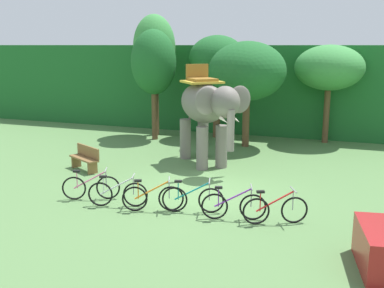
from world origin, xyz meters
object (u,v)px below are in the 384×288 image
at_px(bike_pink, 91,187).
at_px(bike_teal, 193,199).
at_px(tree_right, 154,63).
at_px(tree_far_right, 247,71).
at_px(tree_center_left, 329,68).
at_px(elephant, 206,108).
at_px(bike_red, 275,210).
at_px(bike_purple, 234,206).
at_px(wooden_bench, 85,157).
at_px(bike_orange, 153,198).
at_px(tree_left, 217,60).
at_px(bike_white, 118,193).
at_px(tree_far_left, 154,49).

xyz_separation_m(bike_pink, bike_teal, (3.20, 0.02, 0.00)).
height_order(tree_right, bike_pink, tree_right).
xyz_separation_m(tree_far_right, tree_center_left, (3.33, 2.07, 0.10)).
distance_m(elephant, bike_teal, 5.42).
bearing_deg(bike_red, bike_purple, -175.64).
xyz_separation_m(tree_right, wooden_bench, (-0.05, -5.99, -3.20)).
bearing_deg(tree_far_right, bike_teal, -86.22).
bearing_deg(wooden_bench, bike_orange, -36.32).
distance_m(tree_right, tree_far_right, 4.53).
height_order(bike_purple, bike_red, same).
xyz_separation_m(tree_far_right, bike_teal, (0.57, -8.64, -2.98)).
height_order(bike_teal, bike_red, same).
xyz_separation_m(bike_purple, bike_red, (1.08, 0.08, 0.00)).
height_order(tree_right, elephant, tree_right).
distance_m(tree_left, bike_pink, 10.86).
height_order(tree_left, bike_red, tree_left).
distance_m(bike_pink, bike_orange, 2.14).
height_order(tree_right, wooden_bench, tree_right).
distance_m(bike_purple, wooden_bench, 6.95).
bearing_deg(bike_orange, bike_white, -179.81).
bearing_deg(bike_teal, bike_purple, -6.90).
bearing_deg(bike_teal, bike_orange, -165.28).
bearing_deg(bike_red, bike_orange, -176.25).
bearing_deg(bike_pink, bike_white, -14.09).
relative_size(bike_orange, bike_purple, 0.97).
bearing_deg(bike_orange, bike_teal, 14.72).
relative_size(tree_far_right, elephant, 1.23).
distance_m(tree_far_right, bike_orange, 9.42).
relative_size(tree_far_right, bike_white, 2.84).
height_order(tree_left, tree_far_right, tree_left).
bearing_deg(bike_white, tree_far_left, 108.50).
bearing_deg(tree_far_right, tree_right, 179.16).
relative_size(tree_center_left, bike_pink, 2.84).
xyz_separation_m(tree_far_left, tree_left, (3.09, 0.52, -0.51)).
xyz_separation_m(tree_right, bike_orange, (4.02, -8.98, -3.29)).
bearing_deg(bike_orange, tree_center_left, 70.80).
distance_m(tree_right, tree_center_left, 8.10).
xyz_separation_m(bike_teal, bike_red, (2.26, -0.06, 0.00)).
height_order(bike_orange, bike_red, same).
height_order(tree_center_left, bike_orange, tree_center_left).
xyz_separation_m(bike_orange, wooden_bench, (-4.07, 2.99, 0.09)).
bearing_deg(tree_far_left, wooden_bench, -86.98).
bearing_deg(tree_center_left, bike_white, -114.09).
bearing_deg(bike_teal, bike_white, -172.49).
bearing_deg(bike_white, bike_orange, 0.19).
height_order(tree_right, tree_center_left, tree_right).
bearing_deg(tree_left, tree_right, -149.80).
bearing_deg(wooden_bench, bike_purple, -24.29).
bearing_deg(bike_orange, bike_purple, 3.47).
bearing_deg(tree_center_left, bike_purple, -98.23).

